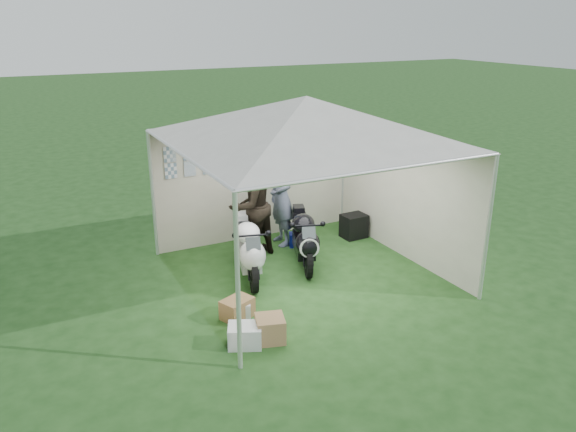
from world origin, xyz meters
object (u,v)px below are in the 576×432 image
(person_dark_jacket, at_px, (250,205))
(crate_1, at_px, (270,329))
(equipment_box, at_px, (354,226))
(person_blue_jacket, at_px, (282,197))
(motorcycle_white, at_px, (249,248))
(motorcycle_black, at_px, (304,238))
(crate_2, at_px, (240,309))
(canopy_tent, at_px, (305,123))
(crate_0, at_px, (245,335))
(paddock_stand, at_px, (298,240))
(crate_3, at_px, (237,308))

(person_dark_jacket, xyz_separation_m, crate_1, (-0.90, -2.73, -0.81))
(equipment_box, bearing_deg, person_blue_jacket, 166.03)
(motorcycle_white, relative_size, motorcycle_black, 1.06)
(motorcycle_white, xyz_separation_m, crate_2, (-0.66, -1.17, -0.40))
(crate_2, bearing_deg, canopy_tent, 29.19)
(person_blue_jacket, distance_m, crate_2, 3.00)
(motorcycle_white, relative_size, equipment_box, 3.94)
(motorcycle_black, distance_m, equipment_box, 1.67)
(motorcycle_black, xyz_separation_m, crate_0, (-1.95, -1.95, -0.35))
(crate_0, bearing_deg, motorcycle_black, 44.94)
(equipment_box, distance_m, crate_1, 4.09)
(person_dark_jacket, bearing_deg, motorcycle_black, 109.18)
(paddock_stand, xyz_separation_m, equipment_box, (1.20, -0.08, 0.10))
(person_blue_jacket, bearing_deg, equipment_box, 79.42)
(motorcycle_white, bearing_deg, paddock_stand, 47.16)
(paddock_stand, bearing_deg, crate_1, -124.51)
(canopy_tent, xyz_separation_m, crate_0, (-1.75, -1.59, -2.43))
(person_dark_jacket, distance_m, crate_0, 3.08)
(motorcycle_white, xyz_separation_m, person_blue_jacket, (1.14, 1.09, 0.42))
(motorcycle_black, relative_size, crate_2, 5.50)
(paddock_stand, bearing_deg, person_blue_jacket, 129.13)
(paddock_stand, relative_size, crate_3, 0.79)
(person_blue_jacket, relative_size, crate_1, 4.94)
(person_dark_jacket, relative_size, crate_3, 4.40)
(motorcycle_black, height_order, crate_1, motorcycle_black)
(canopy_tent, relative_size, crate_0, 12.87)
(person_blue_jacket, relative_size, crate_0, 4.27)
(canopy_tent, relative_size, person_blue_jacket, 3.01)
(crate_0, xyz_separation_m, crate_2, (0.23, 0.74, -0.03))
(canopy_tent, distance_m, motorcycle_white, 2.25)
(person_blue_jacket, height_order, crate_1, person_blue_jacket)
(crate_2, bearing_deg, motorcycle_black, 35.10)
(crate_0, bearing_deg, crate_2, 72.77)
(motorcycle_white, relative_size, person_blue_jacket, 0.98)
(motorcycle_black, distance_m, person_blue_jacket, 1.13)
(person_blue_jacket, xyz_separation_m, crate_0, (-2.03, -2.99, -0.79))
(equipment_box, bearing_deg, paddock_stand, 175.97)
(person_dark_jacket, bearing_deg, crate_3, 37.46)
(motorcycle_black, height_order, crate_3, motorcycle_black)
(motorcycle_black, bearing_deg, person_blue_jacket, 106.66)
(person_dark_jacket, xyz_separation_m, person_blue_jacket, (0.78, 0.30, -0.04))
(motorcycle_white, bearing_deg, crate_2, -103.22)
(motorcycle_white, distance_m, crate_2, 1.40)
(paddock_stand, xyz_separation_m, crate_1, (-1.90, -2.76, 0.04))
(motorcycle_white, xyz_separation_m, crate_3, (-0.70, -1.18, -0.37))
(person_dark_jacket, distance_m, crate_3, 2.39)
(paddock_stand, height_order, person_dark_jacket, person_dark_jacket)
(crate_0, bearing_deg, crate_3, 75.66)
(motorcycle_white, xyz_separation_m, equipment_box, (2.56, 0.73, -0.28))
(motorcycle_white, height_order, person_dark_jacket, person_dark_jacket)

